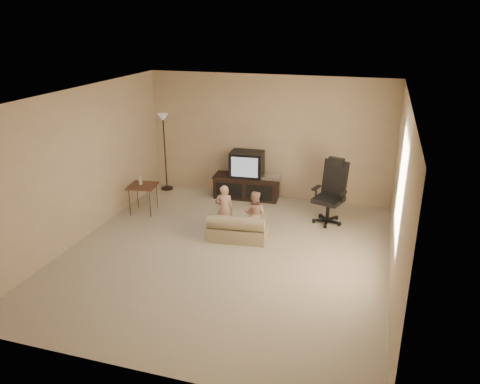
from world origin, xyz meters
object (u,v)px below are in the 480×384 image
object	(u,v)px
tv_stand	(247,179)
toddler_left	(224,209)
child_sofa	(237,229)
toddler_right	(254,214)
floor_lamp	(164,135)
office_chair	(330,200)
side_table	(142,186)

from	to	relation	value
tv_stand	toddler_left	size ratio (longest dim) A/B	1.62
child_sofa	toddler_right	distance (m)	0.40
tv_stand	toddler_right	xyz separation A→B (m)	(0.61, -1.69, -0.01)
child_sofa	toddler_left	distance (m)	0.45
floor_lamp	toddler_left	distance (m)	2.67
tv_stand	child_sofa	world-z (taller)	tv_stand
tv_stand	toddler_left	bearing A→B (deg)	-90.96
floor_lamp	child_sofa	distance (m)	3.11
floor_lamp	toddler_right	distance (m)	3.07
child_sofa	toddler_right	xyz separation A→B (m)	(0.22, 0.26, 0.21)
floor_lamp	child_sofa	size ratio (longest dim) A/B	1.62
office_chair	side_table	xyz separation A→B (m)	(-3.47, -0.58, 0.11)
office_chair	child_sofa	distance (m)	1.86
office_chair	toddler_right	bearing A→B (deg)	-122.45
side_table	tv_stand	bearing A→B (deg)	38.09
floor_lamp	toddler_left	world-z (taller)	floor_lamp
office_chair	child_sofa	size ratio (longest dim) A/B	1.16
side_table	child_sofa	xyz separation A→B (m)	(2.08, -0.62, -0.34)
side_table	floor_lamp	xyz separation A→B (m)	(-0.14, 1.31, 0.67)
office_chair	toddler_left	xyz separation A→B (m)	(-1.70, -0.98, 0.01)
floor_lamp	toddler_right	size ratio (longest dim) A/B	2.06
child_sofa	side_table	bearing A→B (deg)	156.61
side_table	child_sofa	bearing A→B (deg)	-16.75
tv_stand	floor_lamp	size ratio (longest dim) A/B	0.85
tv_stand	office_chair	distance (m)	1.93
floor_lamp	child_sofa	bearing A→B (deg)	-41.20
toddler_left	office_chair	bearing A→B (deg)	-165.66
toddler_left	toddler_right	size ratio (longest dim) A/B	1.08
tv_stand	toddler_right	world-z (taller)	tv_stand
tv_stand	side_table	size ratio (longest dim) A/B	1.87
office_chair	toddler_left	bearing A→B (deg)	-131.53
office_chair	side_table	size ratio (longest dim) A/B	1.58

